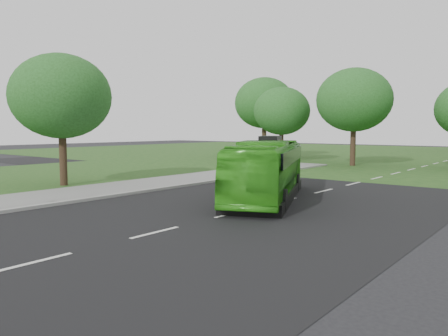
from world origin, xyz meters
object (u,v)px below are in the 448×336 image
tree_park_a (282,111)px  tree_park_b (354,100)px  bus (267,170)px  tree_side_near (61,96)px  tree_park_f (264,103)px

tree_park_a → tree_park_b: (7.58, -0.19, 0.78)m
tree_park_b → bus: 21.42m
tree_side_near → bus: (12.03, 3.34, -3.80)m
tree_park_f → bus: bearing=-56.1°
tree_park_a → tree_side_near: (-0.20, -24.04, 0.10)m
tree_park_b → tree_side_near: (-7.78, -23.85, -0.69)m
tree_park_f → bus: (17.20, -25.62, -4.92)m
tree_side_near → tree_park_b: bearing=71.9°
tree_park_a → tree_park_f: size_ratio=0.81×
tree_park_a → tree_park_b: bearing=-1.4°
tree_side_near → bus: size_ratio=0.77×
tree_park_b → tree_park_f: bearing=158.4°
tree_park_b → tree_park_a: bearing=178.6°
tree_park_b → bus: size_ratio=0.87×
tree_side_near → tree_park_f: bearing=100.1°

